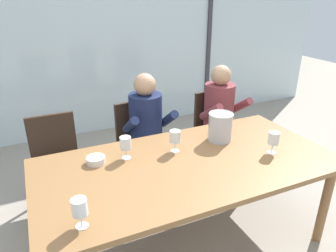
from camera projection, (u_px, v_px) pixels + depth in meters
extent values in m
plane|color=#9E9384|center=(143.00, 179.00, 3.43)|extent=(14.00, 14.00, 0.00)
cube|color=silver|center=(101.00, 39.00, 4.17)|extent=(7.39, 0.03, 2.60)
cube|color=#38383D|center=(209.00, 33.00, 4.79)|extent=(0.06, 0.06, 2.60)
cube|color=#386633|center=(62.00, 31.00, 7.94)|extent=(13.39, 2.40, 1.90)
cube|color=olive|center=(188.00, 164.00, 2.30)|extent=(2.19, 1.08, 0.04)
cylinder|color=olive|center=(324.00, 205.00, 2.46)|extent=(0.07, 0.07, 0.70)
cylinder|color=olive|center=(47.00, 206.00, 2.44)|extent=(0.07, 0.07, 0.70)
cylinder|color=olive|center=(253.00, 155.00, 3.20)|extent=(0.07, 0.07, 0.70)
cube|color=#332319|center=(58.00, 167.00, 2.79)|extent=(0.44, 0.44, 0.03)
cube|color=#332319|center=(52.00, 136.00, 2.87)|extent=(0.42, 0.04, 0.42)
cylinder|color=#332319|center=(41.00, 206.00, 2.66)|extent=(0.04, 0.04, 0.44)
cylinder|color=#332319|center=(86.00, 195.00, 2.80)|extent=(0.04, 0.04, 0.44)
cylinder|color=#332319|center=(38.00, 183.00, 2.97)|extent=(0.04, 0.04, 0.44)
cylinder|color=#332319|center=(79.00, 174.00, 3.12)|extent=(0.04, 0.04, 0.44)
cube|color=#332319|center=(144.00, 147.00, 3.15)|extent=(0.49, 0.49, 0.03)
cube|color=#332319|center=(135.00, 121.00, 3.21)|extent=(0.42, 0.09, 0.42)
cylinder|color=#332319|center=(137.00, 181.00, 3.00)|extent=(0.04, 0.04, 0.44)
cylinder|color=#332319|center=(170.00, 170.00, 3.18)|extent=(0.04, 0.04, 0.44)
cylinder|color=#332319|center=(121.00, 164.00, 3.29)|extent=(0.04, 0.04, 0.44)
cylinder|color=#332319|center=(152.00, 155.00, 3.48)|extent=(0.04, 0.04, 0.44)
cube|color=#332319|center=(220.00, 133.00, 3.47)|extent=(0.49, 0.49, 0.03)
cube|color=#332319|center=(210.00, 108.00, 3.54)|extent=(0.42, 0.08, 0.42)
cylinder|color=#332319|center=(216.00, 163.00, 3.33)|extent=(0.04, 0.04, 0.44)
cylinder|color=#332319|center=(243.00, 154.00, 3.51)|extent=(0.04, 0.04, 0.44)
cylinder|color=#332319|center=(196.00, 148.00, 3.63)|extent=(0.04, 0.04, 0.44)
cylinder|color=#332319|center=(221.00, 141.00, 3.81)|extent=(0.04, 0.04, 0.44)
cylinder|color=#192347|center=(146.00, 120.00, 3.04)|extent=(0.32, 0.32, 0.52)
sphere|color=tan|center=(145.00, 85.00, 2.90)|extent=(0.21, 0.21, 0.21)
cube|color=#47423D|center=(145.00, 154.00, 2.95)|extent=(0.14, 0.40, 0.13)
cube|color=#47423D|center=(162.00, 151.00, 3.01)|extent=(0.14, 0.40, 0.13)
cylinder|color=#47423D|center=(153.00, 188.00, 2.88)|extent=(0.10, 0.10, 0.46)
cylinder|color=#47423D|center=(171.00, 184.00, 2.94)|extent=(0.10, 0.10, 0.46)
cylinder|color=#192347|center=(131.00, 125.00, 2.86)|extent=(0.08, 0.33, 0.26)
cylinder|color=#192347|center=(169.00, 119.00, 3.00)|extent=(0.08, 0.33, 0.26)
cylinder|color=brown|center=(219.00, 108.00, 3.36)|extent=(0.34, 0.34, 0.52)
sphere|color=tan|center=(221.00, 75.00, 3.22)|extent=(0.21, 0.21, 0.21)
cube|color=#47423D|center=(222.00, 138.00, 3.26)|extent=(0.16, 0.41, 0.13)
cube|color=#47423D|center=(235.00, 135.00, 3.34)|extent=(0.16, 0.41, 0.13)
cylinder|color=#47423D|center=(232.00, 168.00, 3.20)|extent=(0.10, 0.10, 0.46)
cylinder|color=#47423D|center=(246.00, 164.00, 3.28)|extent=(0.10, 0.10, 0.46)
cylinder|color=brown|center=(211.00, 112.00, 3.17)|extent=(0.10, 0.33, 0.26)
cylinder|color=brown|center=(240.00, 106.00, 3.34)|extent=(0.10, 0.33, 0.26)
cylinder|color=#B7B7BC|center=(220.00, 127.00, 2.59)|extent=(0.20, 0.20, 0.23)
torus|color=silver|center=(221.00, 114.00, 2.54)|extent=(0.20, 0.20, 0.01)
cylinder|color=silver|center=(96.00, 160.00, 2.27)|extent=(0.14, 0.14, 0.05)
cylinder|color=silver|center=(272.00, 152.00, 2.43)|extent=(0.07, 0.07, 0.00)
cylinder|color=silver|center=(272.00, 148.00, 2.41)|extent=(0.01, 0.01, 0.07)
cylinder|color=silver|center=(274.00, 138.00, 2.38)|extent=(0.08, 0.08, 0.09)
cylinder|color=silver|center=(175.00, 151.00, 2.45)|extent=(0.07, 0.07, 0.00)
cylinder|color=silver|center=(175.00, 146.00, 2.44)|extent=(0.01, 0.01, 0.07)
cylinder|color=silver|center=(175.00, 136.00, 2.40)|extent=(0.08, 0.08, 0.09)
cylinder|color=#E0D184|center=(175.00, 140.00, 2.41)|extent=(0.07, 0.07, 0.04)
cylinder|color=silver|center=(82.00, 226.00, 1.67)|extent=(0.07, 0.07, 0.00)
cylinder|color=silver|center=(81.00, 220.00, 1.66)|extent=(0.01, 0.01, 0.07)
cylinder|color=silver|center=(79.00, 207.00, 1.62)|extent=(0.08, 0.08, 0.09)
cylinder|color=silver|center=(126.00, 158.00, 2.35)|extent=(0.07, 0.07, 0.00)
cylinder|color=silver|center=(126.00, 153.00, 2.34)|extent=(0.01, 0.01, 0.07)
cylinder|color=silver|center=(126.00, 143.00, 2.30)|extent=(0.08, 0.08, 0.09)
cylinder|color=maroon|center=(126.00, 146.00, 2.31)|extent=(0.07, 0.07, 0.04)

